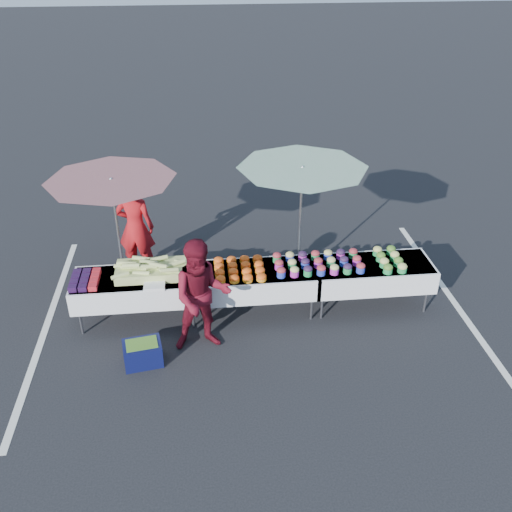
{
  "coord_description": "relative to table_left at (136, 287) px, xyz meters",
  "views": [
    {
      "loc": [
        -0.78,
        -7.27,
        5.26
      ],
      "look_at": [
        0.0,
        0.0,
        1.0
      ],
      "focal_mm": 40.0,
      "sensor_mm": 36.0,
      "label": 1
    }
  ],
  "objects": [
    {
      "name": "berry_punnets",
      "position": [
        -0.71,
        -0.06,
        0.21
      ],
      "size": [
        0.4,
        0.54,
        0.08
      ],
      "color": "black",
      "rests_on": "table_left"
    },
    {
      "name": "plastic_bags",
      "position": [
        0.3,
        -0.3,
        0.19
      ],
      "size": [
        0.3,
        0.25,
        0.05
      ],
      "primitive_type": "cube",
      "color": "white",
      "rests_on": "table_left"
    },
    {
      "name": "table_left",
      "position": [
        0.0,
        0.0,
        0.0
      ],
      "size": [
        1.86,
        0.81,
        0.75
      ],
      "color": "white",
      "rests_on": "ground"
    },
    {
      "name": "customer",
      "position": [
        0.97,
        -0.75,
        0.27
      ],
      "size": [
        0.87,
        0.7,
        1.7
      ],
      "primitive_type": "imported",
      "rotation": [
        0.0,
        0.0,
        0.07
      ],
      "color": "maroon",
      "rests_on": "ground"
    },
    {
      "name": "table_center",
      "position": [
        1.8,
        0.0,
        0.0
      ],
      "size": [
        1.86,
        0.81,
        0.75
      ],
      "color": "white",
      "rests_on": "ground"
    },
    {
      "name": "vendor",
      "position": [
        -0.09,
        1.4,
        0.28
      ],
      "size": [
        0.7,
        0.53,
        1.73
      ],
      "primitive_type": "imported",
      "rotation": [
        0.0,
        0.0,
        2.94
      ],
      "color": "#AC1318",
      "rests_on": "ground"
    },
    {
      "name": "corn_pile",
      "position": [
        0.26,
        0.04,
        0.26
      ],
      "size": [
        1.16,
        0.57,
        0.26
      ],
      "color": "#B3BE61",
      "rests_on": "table_left"
    },
    {
      "name": "potato_cups",
      "position": [
        2.75,
        0.0,
        0.25
      ],
      "size": [
        1.34,
        0.58,
        0.16
      ],
      "color": "#273AB6",
      "rests_on": "table_right"
    },
    {
      "name": "bean_baskets",
      "position": [
        3.86,
        -0.01,
        0.24
      ],
      "size": [
        0.36,
        0.68,
        0.15
      ],
      "color": "#228B46",
      "rests_on": "table_right"
    },
    {
      "name": "table_right",
      "position": [
        3.6,
        0.0,
        0.0
      ],
      "size": [
        1.86,
        0.81,
        0.75
      ],
      "color": "white",
      "rests_on": "ground"
    },
    {
      "name": "carrot_bowls",
      "position": [
        1.55,
        -0.01,
        0.22
      ],
      "size": [
        0.75,
        0.69,
        0.11
      ],
      "color": "orange",
      "rests_on": "table_center"
    },
    {
      "name": "umbrella_right",
      "position": [
        2.6,
        0.8,
        1.3
      ],
      "size": [
        2.19,
        2.19,
        2.08
      ],
      "rotation": [
        0.0,
        0.0,
        -0.08
      ],
      "color": "black",
      "rests_on": "ground"
    },
    {
      "name": "storage_bin",
      "position": [
        0.12,
        -1.05,
        -0.41
      ],
      "size": [
        0.57,
        0.45,
        0.34
      ],
      "rotation": [
        0.0,
        0.0,
        0.16
      ],
      "color": "#0C103D",
      "rests_on": "ground"
    },
    {
      "name": "umbrella_left",
      "position": [
        -0.29,
        0.8,
        1.24
      ],
      "size": [
        2.21,
        2.21,
        2.01
      ],
      "rotation": [
        0.0,
        0.0,
        0.13
      ],
      "color": "black",
      "rests_on": "ground"
    },
    {
      "name": "stripe_left",
      "position": [
        -1.4,
        0.0,
        -0.58
      ],
      "size": [
        0.1,
        5.0,
        0.0
      ],
      "primitive_type": "cube",
      "color": "silver",
      "rests_on": "ground"
    },
    {
      "name": "stripe_right",
      "position": [
        5.0,
        0.0,
        -0.58
      ],
      "size": [
        0.1,
        5.0,
        0.0
      ],
      "primitive_type": "cube",
      "color": "silver",
      "rests_on": "ground"
    },
    {
      "name": "ground",
      "position": [
        1.8,
        0.0,
        -0.58
      ],
      "size": [
        80.0,
        80.0,
        0.0
      ],
      "primitive_type": "plane",
      "color": "black"
    }
  ]
}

